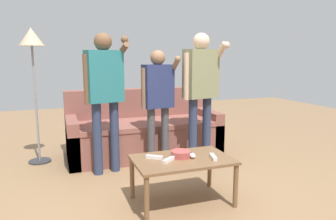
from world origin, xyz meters
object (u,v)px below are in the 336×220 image
object	(u,v)px
couch	(143,132)
snack_bowl	(181,154)
coffee_table	(182,164)
player_center	(158,95)
game_remote_wand_near	(154,157)
game_remote_wand_far	(169,160)
player_left	(105,87)
game_remote_nunchuk	(192,155)
player_right	(201,84)
floor_lamp	(32,50)
game_remote_wand_spare	(213,157)

from	to	relation	value
couch	snack_bowl	xyz separation A→B (m)	(-0.06, -1.56, 0.15)
coffee_table	snack_bowl	distance (m)	0.09
player_center	game_remote_wand_near	bearing A→B (deg)	-110.10
snack_bowl	game_remote_wand_far	size ratio (longest dim) A/B	1.24
couch	snack_bowl	distance (m)	1.57
player_left	game_remote_wand_far	world-z (taller)	player_left
player_left	player_center	world-z (taller)	player_left
game_remote_wand_near	game_remote_nunchuk	bearing A→B (deg)	-16.29
player_right	player_center	bearing A→B (deg)	170.08
couch	snack_bowl	bearing A→B (deg)	-92.21
couch	snack_bowl	size ratio (longest dim) A/B	11.23
couch	player_right	world-z (taller)	player_right
player_right	floor_lamp	bearing A→B (deg)	157.78
game_remote_wand_far	game_remote_wand_near	bearing A→B (deg)	129.09
snack_bowl	player_right	distance (m)	1.21
game_remote_wand_far	coffee_table	bearing A→B (deg)	14.75
coffee_table	couch	bearing A→B (deg)	87.81
coffee_table	game_remote_wand_near	bearing A→B (deg)	162.27
player_center	game_remote_wand_far	bearing A→B (deg)	-103.12
game_remote_nunchuk	game_remote_wand_spare	size ratio (longest dim) A/B	0.53
player_center	player_right	world-z (taller)	player_right
coffee_table	floor_lamp	distance (m)	2.40
game_remote_nunchuk	floor_lamp	world-z (taller)	floor_lamp
snack_bowl	game_remote_nunchuk	bearing A→B (deg)	-33.72
coffee_table	game_remote_wand_spare	xyz separation A→B (m)	(0.27, -0.10, 0.07)
player_left	player_center	size ratio (longest dim) A/B	1.13
floor_lamp	player_center	size ratio (longest dim) A/B	1.19
game_remote_wand_far	player_left	bearing A→B (deg)	110.13
game_remote_wand_spare	couch	bearing A→B (deg)	96.88
game_remote_nunchuk	player_center	bearing A→B (deg)	89.78
player_left	game_remote_wand_far	bearing A→B (deg)	-69.87
snack_bowl	player_center	world-z (taller)	player_center
player_center	game_remote_wand_spare	bearing A→B (deg)	-81.14
game_remote_nunchuk	player_left	xyz separation A→B (m)	(-0.63, 1.04, 0.57)
player_right	game_remote_wand_near	size ratio (longest dim) A/B	11.11
player_right	game_remote_wand_far	bearing A→B (deg)	-128.68
player_right	player_left	bearing A→B (deg)	174.66
game_remote_nunchuk	floor_lamp	xyz separation A→B (m)	(-1.40, 1.72, 0.99)
game_remote_wand_near	floor_lamp	bearing A→B (deg)	123.23
coffee_table	game_remote_wand_near	distance (m)	0.27
player_right	couch	bearing A→B (deg)	128.86
player_left	game_remote_wand_far	size ratio (longest dim) A/B	10.98
player_center	game_remote_wand_far	distance (m)	1.17
player_right	game_remote_wand_near	world-z (taller)	player_right
floor_lamp	game_remote_wand_far	bearing A→B (deg)	-56.35
game_remote_wand_spare	player_right	bearing A→B (deg)	71.05
floor_lamp	snack_bowl	bearing A→B (deg)	-51.75
player_left	game_remote_wand_near	distance (m)	1.15
game_remote_wand_far	couch	bearing A→B (deg)	82.68
floor_lamp	player_right	size ratio (longest dim) A/B	1.04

